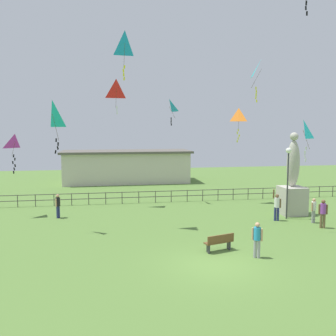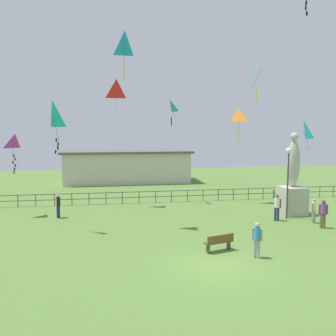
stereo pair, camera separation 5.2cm
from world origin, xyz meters
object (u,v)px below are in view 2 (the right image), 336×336
object	(u,v)px
person_1	(314,209)
kite_0	(53,115)
person_3	(323,212)
kite_3	(261,70)
person_2	(58,204)
kite_4	(15,143)
park_bench	(219,242)
kite_1	(303,131)
kite_6	(117,89)
kite_2	(169,107)
statue_monument	(293,188)
kite_5	(125,44)
kite_8	(239,117)
person_4	(257,238)
person_0	(277,205)
lamppost	(288,168)

from	to	relation	value
person_1	kite_0	world-z (taller)	kite_0
person_3	kite_3	xyz separation A→B (m)	(-2.03, 4.83, 8.99)
person_2	kite_4	bearing A→B (deg)	163.18
park_bench	person_1	bearing A→B (deg)	29.23
kite_1	kite_6	bearing A→B (deg)	140.48
person_1	kite_2	bearing A→B (deg)	135.67
kite_4	person_3	bearing A→B (deg)	-18.07
statue_monument	kite_6	size ratio (longest dim) A/B	2.21
person_2	kite_4	world-z (taller)	kite_4
kite_0	kite_2	distance (m)	10.86
kite_5	kite_8	world-z (taller)	kite_5
person_1	kite_6	xyz separation A→B (m)	(-12.06, 6.90, 7.95)
kite_4	kite_8	size ratio (longest dim) A/B	0.99
kite_0	person_4	bearing A→B (deg)	-30.45
kite_8	person_0	bearing A→B (deg)	-87.44
kite_3	person_2	bearing A→B (deg)	178.15
person_0	person_1	distance (m)	2.24
person_0	person_4	distance (m)	7.48
kite_3	statue_monument	bearing A→B (deg)	-31.18
person_4	kite_4	world-z (taller)	kite_4
person_0	kite_1	xyz separation A→B (m)	(0.23, -2.45, 4.76)
statue_monument	kite_8	xyz separation A→B (m)	(-2.15, 4.95, 5.05)
kite_5	person_4	bearing A→B (deg)	-46.88
person_3	kite_3	world-z (taller)	kite_3
statue_monument	person_1	xyz separation A→B (m)	(0.19, -2.40, -0.93)
park_bench	kite_0	size ratio (longest dim) A/B	0.53
person_2	person_4	xyz separation A→B (m)	(10.00, -9.42, 0.04)
park_bench	person_1	distance (m)	8.66
park_bench	kite_8	distance (m)	14.22
park_bench	kite_0	xyz separation A→B (m)	(-8.21, 4.51, 6.20)
park_bench	kite_3	world-z (taller)	kite_3
lamppost	person_2	xyz separation A→B (m)	(-14.96, 2.77, -2.48)
lamppost	kite_6	bearing A→B (deg)	152.72
park_bench	kite_4	size ratio (longest dim) A/B	0.59
statue_monument	person_2	size ratio (longest dim) A/B	3.55
kite_3	kite_8	world-z (taller)	kite_3
kite_5	person_3	bearing A→B (deg)	-9.05
park_bench	person_2	world-z (taller)	person_2
kite_8	kite_1	bearing A→B (deg)	-86.67
kite_4	park_bench	bearing A→B (deg)	-38.81
person_2	kite_1	xyz separation A→B (m)	(14.30, -5.59, 4.87)
person_1	lamppost	bearing A→B (deg)	132.15
person_4	kite_6	size ratio (longest dim) A/B	0.65
kite_1	kite_6	xyz separation A→B (m)	(-10.23, 8.44, 3.07)
statue_monument	kite_3	size ratio (longest dim) A/B	1.94
statue_monument	person_0	world-z (taller)	statue_monument
person_4	kite_2	bearing A→B (deg)	97.88
person_1	kite_8	xyz separation A→B (m)	(-2.34, 7.35, 5.98)
lamppost	kite_4	xyz separation A→B (m)	(-17.69, 3.60, 1.58)
kite_4	kite_2	bearing A→B (deg)	14.76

